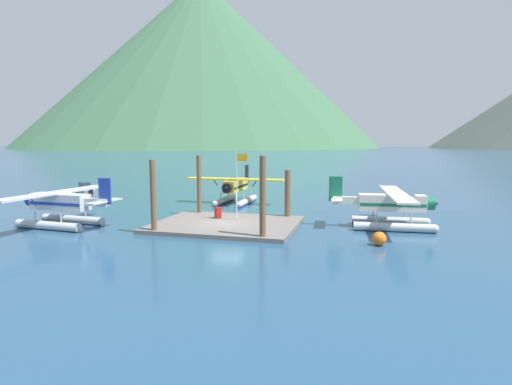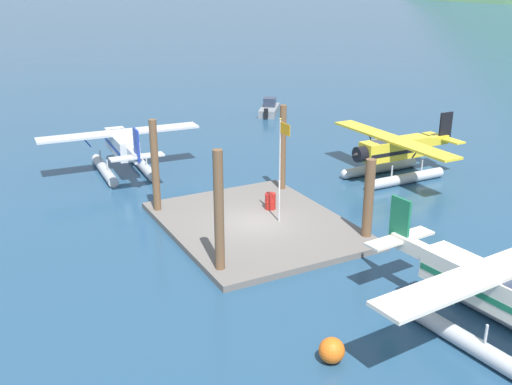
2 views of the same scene
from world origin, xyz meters
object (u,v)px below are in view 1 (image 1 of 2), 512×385
object	(u,v)px
flagpole	(238,177)
mooring_buoy	(379,239)
boat_grey_open_west	(85,190)
seaplane_silver_port_aft	(60,206)
fuel_drum	(218,213)
seaplane_cream_stbd_fwd	(392,207)
seaplane_yellow_bow_left	(236,189)

from	to	relation	value
flagpole	mooring_buoy	xyz separation A→B (m)	(10.57, -4.14, -3.26)
mooring_buoy	boat_grey_open_west	xyz separation A→B (m)	(-34.52, 16.78, 0.05)
flagpole	seaplane_silver_port_aft	xyz separation A→B (m)	(-12.84, -4.50, -2.12)
seaplane_silver_port_aft	boat_grey_open_west	distance (m)	20.46
fuel_drum	seaplane_cream_stbd_fwd	distance (m)	13.52
flagpole	seaplane_cream_stbd_fwd	bearing A→B (deg)	7.67
flagpole	boat_grey_open_west	xyz separation A→B (m)	(-23.95, 12.64, -3.21)
seaplane_silver_port_aft	mooring_buoy	bearing A→B (deg)	0.89
fuel_drum	mooring_buoy	distance (m)	13.27
flagpole	seaplane_cream_stbd_fwd	distance (m)	11.87
seaplane_yellow_bow_left	seaplane_cream_stbd_fwd	xyz separation A→B (m)	(15.20, -8.81, 0.00)
seaplane_cream_stbd_fwd	boat_grey_open_west	world-z (taller)	seaplane_cream_stbd_fwd
fuel_drum	seaplane_yellow_bow_left	world-z (taller)	seaplane_yellow_bow_left
flagpole	mooring_buoy	world-z (taller)	flagpole
seaplane_silver_port_aft	seaplane_cream_stbd_fwd	distance (m)	25.16
fuel_drum	seaplane_cream_stbd_fwd	size ratio (longest dim) A/B	0.08
seaplane_cream_stbd_fwd	boat_grey_open_west	distance (m)	37.23
mooring_buoy	seaplane_silver_port_aft	world-z (taller)	seaplane_silver_port_aft
fuel_drum	mooring_buoy	xyz separation A→B (m)	(12.44, -4.59, -0.30)
flagpole	fuel_drum	world-z (taller)	flagpole
flagpole	mooring_buoy	size ratio (longest dim) A/B	6.15
fuel_drum	seaplane_cream_stbd_fwd	world-z (taller)	seaplane_cream_stbd_fwd
fuel_drum	seaplane_silver_port_aft	world-z (taller)	seaplane_silver_port_aft
flagpole	seaplane_silver_port_aft	world-z (taller)	flagpole
mooring_buoy	boat_grey_open_west	distance (m)	38.38
seaplane_yellow_bow_left	boat_grey_open_west	world-z (taller)	seaplane_yellow_bow_left
flagpole	boat_grey_open_west	distance (m)	27.27
seaplane_silver_port_aft	boat_grey_open_west	xyz separation A→B (m)	(-11.11, 17.15, -1.09)
flagpole	fuel_drum	size ratio (longest dim) A/B	6.13
mooring_buoy	seaplane_yellow_bow_left	distance (m)	20.33
flagpole	seaplane_silver_port_aft	distance (m)	13.77
flagpole	fuel_drum	distance (m)	3.53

